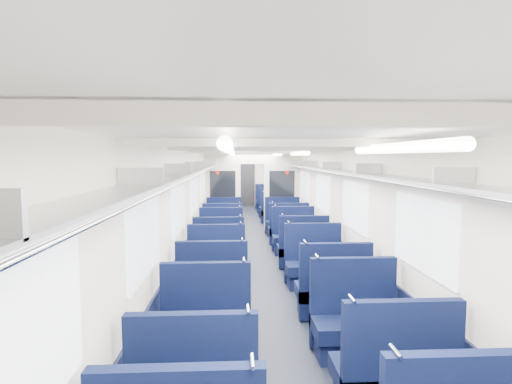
{
  "coord_description": "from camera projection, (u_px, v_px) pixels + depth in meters",
  "views": [
    {
      "loc": [
        -0.5,
        -9.05,
        2.2
      ],
      "look_at": [
        0.1,
        2.56,
        1.18
      ],
      "focal_mm": 27.95,
      "sensor_mm": 36.0,
      "label": 1
    }
  ],
  "objects": [
    {
      "name": "seat_10",
      "position": [
        216.0,
        269.0,
        6.67
      ],
      "size": [
        0.98,
        0.54,
        1.1
      ],
      "color": "#0B1438",
      "rests_on": "floor"
    },
    {
      "name": "luggage_rack_right",
      "position": [
        310.0,
        167.0,
        9.12
      ],
      "size": [
        0.36,
        17.4,
        0.18
      ],
      "color": "#B2B5BA",
      "rests_on": "wall_right"
    },
    {
      "name": "windows",
      "position": [
        259.0,
        193.0,
        8.65
      ],
      "size": [
        2.78,
        15.6,
        0.75
      ],
      "color": "white",
      "rests_on": "wall_left"
    },
    {
      "name": "seat_11",
      "position": [
        314.0,
        267.0,
        6.79
      ],
      "size": [
        0.98,
        0.54,
        1.1
      ],
      "color": "#0B1438",
      "rests_on": "floor"
    },
    {
      "name": "seat_13",
      "position": [
        303.0,
        251.0,
        7.93
      ],
      "size": [
        0.98,
        0.54,
        1.1
      ],
      "color": "#0B1438",
      "rests_on": "floor"
    },
    {
      "name": "wall_far",
      "position": [
        246.0,
        180.0,
        18.08
      ],
      "size": [
        2.8,
        0.02,
        2.35
      ],
      "primitive_type": "cube",
      "color": "silver",
      "rests_on": "floor"
    },
    {
      "name": "luggage_rack_left",
      "position": [
        204.0,
        167.0,
        8.99
      ],
      "size": [
        0.36,
        17.4,
        0.18
      ],
      "color": "#B2B5BA",
      "rests_on": "wall_left"
    },
    {
      "name": "seat_26",
      "position": [
        228.0,
        201.0,
        16.78
      ],
      "size": [
        0.98,
        0.54,
        1.1
      ],
      "color": "#0B1438",
      "rests_on": "floor"
    },
    {
      "name": "wall_right",
      "position": [
        318.0,
        202.0,
        9.2
      ],
      "size": [
        0.02,
        18.0,
        2.35
      ],
      "primitive_type": "cube",
      "color": "silver",
      "rests_on": "floor"
    },
    {
      "name": "seat_14",
      "position": [
        221.0,
        240.0,
        8.92
      ],
      "size": [
        0.98,
        0.54,
        1.1
      ],
      "color": "#0B1438",
      "rests_on": "floor"
    },
    {
      "name": "seat_18",
      "position": [
        224.0,
        223.0,
        11.2
      ],
      "size": [
        0.98,
        0.54,
        1.1
      ],
      "color": "#0B1438",
      "rests_on": "floor"
    },
    {
      "name": "seat_9",
      "position": [
        333.0,
        293.0,
        5.47
      ],
      "size": [
        0.98,
        0.54,
        1.1
      ],
      "color": "#0B1438",
      "rests_on": "floor"
    },
    {
      "name": "ceiling_fittings",
      "position": [
        258.0,
        153.0,
        8.77
      ],
      "size": [
        2.7,
        16.06,
        0.11
      ],
      "color": "silver",
      "rests_on": "ceiling"
    },
    {
      "name": "seat_23",
      "position": [
        272.0,
        209.0,
        14.4
      ],
      "size": [
        0.98,
        0.54,
        1.1
      ],
      "color": "#0B1438",
      "rests_on": "floor"
    },
    {
      "name": "dado_left",
      "position": [
        197.0,
        238.0,
        9.12
      ],
      "size": [
        0.03,
        17.9,
        0.7
      ],
      "primitive_type": "cube",
      "color": "black",
      "rests_on": "floor"
    },
    {
      "name": "seat_15",
      "position": [
        294.0,
        239.0,
        9.13
      ],
      "size": [
        0.98,
        0.54,
        1.1
      ],
      "color": "#0B1438",
      "rests_on": "floor"
    },
    {
      "name": "seat_12",
      "position": [
        219.0,
        253.0,
        7.77
      ],
      "size": [
        0.98,
        0.54,
        1.1
      ],
      "color": "#0B1438",
      "rests_on": "floor"
    },
    {
      "name": "ceiling",
      "position": [
        257.0,
        150.0,
        9.02
      ],
      "size": [
        2.8,
        18.0,
        0.01
      ],
      "primitive_type": "cube",
      "color": "white",
      "rests_on": "wall_left"
    },
    {
      "name": "seat_8",
      "position": [
        213.0,
        290.0,
        5.6
      ],
      "size": [
        0.98,
        0.54,
        1.1
      ],
      "color": "#0B1438",
      "rests_on": "floor"
    },
    {
      "name": "seat_22",
      "position": [
        226.0,
        209.0,
        14.37
      ],
      "size": [
        0.98,
        0.54,
        1.1
      ],
      "color": "#0B1438",
      "rests_on": "floor"
    },
    {
      "name": "seat_25",
      "position": [
        269.0,
        204.0,
        15.72
      ],
      "size": [
        0.98,
        0.54,
        1.1
      ],
      "color": "#0B1438",
      "rests_on": "floor"
    },
    {
      "name": "seat_7",
      "position": [
        356.0,
        325.0,
        4.44
      ],
      "size": [
        0.98,
        0.54,
        1.1
      ],
      "color": "#0B1438",
      "rests_on": "floor"
    },
    {
      "name": "seat_19",
      "position": [
        283.0,
        223.0,
        11.26
      ],
      "size": [
        0.98,
        0.54,
        1.1
      ],
      "color": "#0B1438",
      "rests_on": "floor"
    },
    {
      "name": "wall_left",
      "position": [
        196.0,
        202.0,
        9.05
      ],
      "size": [
        0.02,
        18.0,
        2.35
      ],
      "primitive_type": "cube",
      "color": "silver",
      "rests_on": "floor"
    },
    {
      "name": "seat_6",
      "position": [
        205.0,
        333.0,
        4.23
      ],
      "size": [
        0.98,
        0.54,
        1.1
      ],
      "color": "#0B1438",
      "rests_on": "floor"
    },
    {
      "name": "seat_20",
      "position": [
        226.0,
        214.0,
        13.18
      ],
      "size": [
        0.98,
        0.54,
        1.1
      ],
      "color": "#0B1438",
      "rests_on": "floor"
    },
    {
      "name": "floor",
      "position": [
        257.0,
        252.0,
        9.23
      ],
      "size": [
        2.8,
        18.0,
        0.01
      ],
      "primitive_type": "cube",
      "color": "black",
      "rests_on": "ground"
    },
    {
      "name": "seat_21",
      "position": [
        275.0,
        213.0,
        13.31
      ],
      "size": [
        0.98,
        0.54,
        1.1
      ],
      "color": "#0B1438",
      "rests_on": "floor"
    },
    {
      "name": "end_door",
      "position": [
        246.0,
        184.0,
        18.03
      ],
      "size": [
        0.75,
        0.06,
        2.0
      ],
      "primitive_type": "cube",
      "color": "black",
      "rests_on": "floor"
    },
    {
      "name": "seat_24",
      "position": [
        227.0,
        205.0,
        15.43
      ],
      "size": [
        0.98,
        0.54,
        1.1
      ],
      "color": "#0B1438",
      "rests_on": "floor"
    },
    {
      "name": "seat_17",
      "position": [
        288.0,
        231.0,
        10.06
      ],
      "size": [
        0.98,
        0.54,
        1.1
      ],
      "color": "#0B1438",
      "rests_on": "floor"
    },
    {
      "name": "dado_right",
      "position": [
        317.0,
        237.0,
        9.27
      ],
      "size": [
        0.03,
        17.9,
        0.7
      ],
      "primitive_type": "cube",
      "color": "black",
      "rests_on": "floor"
    },
    {
      "name": "bulkhead",
      "position": [
        252.0,
        190.0,
        11.8
      ],
      "size": [
        2.8,
        0.1,
        2.35
      ],
      "color": "silver",
      "rests_on": "floor"
    },
    {
      "name": "seat_16",
      "position": [
        223.0,
        231.0,
        10.0
      ],
      "size": [
        0.98,
        0.54,
        1.1
      ],
      "color": "#0B1438",
      "rests_on": "floor"
    },
    {
      "name": "seat_27",
      "position": [
        267.0,
        202.0,
        16.74
      ],
      "size": [
        0.98,
        0.54,
        1.1
      ],
      "color": "#0B1438",
      "rests_on": "floor"
    },
    {
      "name": "seat_5",
      "position": [
        394.0,
        378.0,
        3.36
      ],
      "size": [
        0.98,
        0.54,
        1.1
      ],
      "color": "#0B1438",
      "rests_on": "floor"
    }
  ]
}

